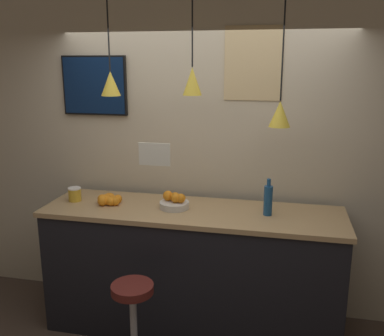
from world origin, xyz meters
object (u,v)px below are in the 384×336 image
bar_stool (133,320)px  juice_bottle (268,200)px  spread_jar (75,194)px  fruit_bowl (174,202)px  mounted_tv (94,86)px

bar_stool → juice_bottle: bearing=37.3°
spread_jar → bar_stool: bearing=-41.9°
fruit_bowl → spread_jar: (-0.89, 0.00, 0.01)m
fruit_bowl → mounted_tv: size_ratio=0.40×
fruit_bowl → spread_jar: fruit_bowl is taller
bar_stool → mounted_tv: size_ratio=1.22×
juice_bottle → bar_stool: bearing=-142.7°
juice_bottle → spread_jar: bearing=180.0°
juice_bottle → mounted_tv: (-1.59, 0.40, 0.84)m
spread_jar → mounted_tv: mounted_tv is taller
fruit_bowl → spread_jar: bearing=180.0°
fruit_bowl → mounted_tv: 1.30m
bar_stool → mounted_tv: 2.04m
bar_stool → spread_jar: (-0.76, 0.68, 0.68)m
fruit_bowl → mounted_tv: mounted_tv is taller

